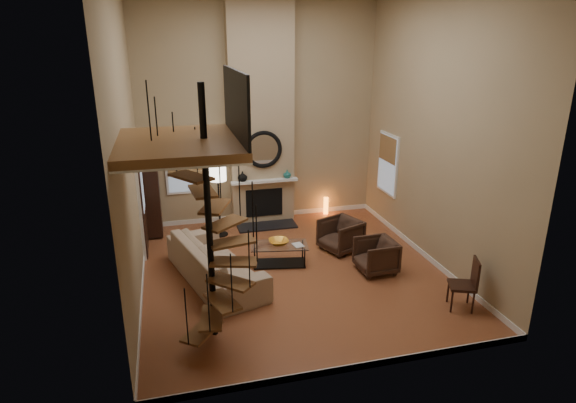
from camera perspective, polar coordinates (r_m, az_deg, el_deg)
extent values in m
cube|color=#AD6037|center=(10.07, 0.57, -8.30)|extent=(6.00, 6.50, 0.01)
cube|color=tan|center=(12.26, -3.37, 10.21)|extent=(6.00, 0.02, 5.50)
cube|color=tan|center=(6.16, 8.47, 1.18)|extent=(6.00, 0.02, 5.50)
cube|color=tan|center=(8.87, -18.55, 5.88)|extent=(0.02, 6.50, 5.50)
cube|color=tan|center=(10.32, 17.09, 7.76)|extent=(0.02, 6.50, 5.50)
cube|color=white|center=(12.94, -3.13, -1.65)|extent=(6.00, 0.02, 0.12)
cube|color=white|center=(7.44, 7.39, -18.94)|extent=(6.00, 0.02, 0.12)
cube|color=white|center=(9.79, -16.84, -9.61)|extent=(0.02, 6.50, 0.12)
cube|color=white|center=(11.12, 15.71, -5.94)|extent=(0.02, 6.50, 0.12)
cube|color=tan|center=(12.08, -3.19, 10.08)|extent=(1.60, 0.38, 5.50)
cube|color=black|center=(12.34, -2.51, -2.89)|extent=(1.50, 0.60, 0.04)
cube|color=black|center=(12.42, -2.82, -0.13)|extent=(0.95, 0.02, 0.72)
cube|color=white|center=(12.16, -2.79, 2.42)|extent=(1.70, 0.18, 0.06)
torus|color=black|center=(12.02, -2.91, 6.16)|extent=(0.94, 0.10, 0.94)
cylinder|color=white|center=(12.02, -2.92, 6.17)|extent=(0.80, 0.01, 0.80)
imported|color=black|center=(12.06, -5.40, 2.98)|extent=(0.24, 0.24, 0.25)
imported|color=#1B605C|center=(12.29, -0.10, 3.27)|extent=(0.20, 0.20, 0.21)
cube|color=white|center=(12.26, -12.01, 4.34)|extent=(1.02, 0.04, 1.52)
cube|color=#8C9EB2|center=(12.23, -12.01, 4.31)|extent=(0.90, 0.01, 1.40)
cube|color=#A27B48|center=(12.17, -12.07, 5.25)|extent=(0.90, 0.01, 0.98)
cube|color=white|center=(12.27, 11.74, 4.37)|extent=(0.04, 1.02, 1.52)
cube|color=#8C9EB2|center=(12.26, 11.63, 4.36)|extent=(0.01, 0.90, 1.40)
cube|color=#A27B48|center=(12.16, 11.69, 6.11)|extent=(0.01, 0.90, 0.63)
cube|color=white|center=(11.05, -16.96, -0.67)|extent=(0.06, 1.05, 2.16)
cube|color=black|center=(11.06, -16.77, -0.78)|extent=(0.05, 0.90, 2.05)
cube|color=#8C9EB2|center=(10.93, -16.82, 1.33)|extent=(0.01, 0.60, 0.90)
cube|color=brown|center=(6.99, -12.77, 6.70)|extent=(1.70, 2.20, 0.12)
cube|color=white|center=(7.01, -12.73, 6.11)|extent=(1.70, 2.20, 0.03)
cube|color=black|center=(6.97, -6.23, 11.45)|extent=(0.04, 2.20, 0.94)
cylinder|color=black|center=(7.34, -9.39, -2.04)|extent=(0.10, 0.10, 4.02)
cube|color=brown|center=(7.88, -10.14, -14.89)|extent=(0.71, 0.78, 0.04)
cylinder|color=black|center=(7.38, -11.93, -13.21)|extent=(0.02, 0.02, 0.94)
cube|color=brown|center=(7.69, -9.00, -13.45)|extent=(0.46, 0.77, 0.04)
cylinder|color=black|center=(7.14, -9.40, -11.80)|extent=(0.02, 0.02, 0.94)
cube|color=brown|center=(7.57, -7.78, -11.61)|extent=(0.55, 0.79, 0.04)
cylinder|color=black|center=(7.06, -6.69, -9.61)|extent=(0.02, 0.02, 0.94)
cube|color=brown|center=(7.54, -6.82, -9.44)|extent=(0.75, 0.74, 0.04)
cylinder|color=black|center=(7.14, -4.62, -6.84)|extent=(0.02, 0.02, 0.94)
cube|color=brown|center=(7.56, -6.40, -7.11)|extent=(0.79, 0.53, 0.04)
cylinder|color=black|center=(7.33, -3.74, -3.87)|extent=(0.02, 0.02, 0.94)
cube|color=brown|center=(7.61, -6.62, -4.79)|extent=(0.77, 0.48, 0.04)
cylinder|color=black|center=(7.56, -4.19, -1.05)|extent=(0.02, 0.02, 0.94)
cube|color=brown|center=(7.65, -7.42, -2.59)|extent=(0.77, 0.72, 0.04)
cylinder|color=black|center=(7.74, -5.76, 1.43)|extent=(0.02, 0.02, 0.94)
cube|color=brown|center=(7.64, -8.65, -0.60)|extent=(0.58, 0.79, 0.04)
cylinder|color=black|center=(7.83, -8.10, 3.52)|extent=(0.02, 0.02, 0.94)
cube|color=brown|center=(7.57, -10.06, 1.21)|extent=(0.41, 0.75, 0.04)
cylinder|color=black|center=(7.79, -10.76, 5.26)|extent=(0.02, 0.02, 0.94)
cube|color=brown|center=(7.43, -11.40, 2.89)|extent=(0.68, 0.79, 0.04)
cylinder|color=black|center=(7.60, -13.29, 6.77)|extent=(0.02, 0.02, 0.94)
cube|color=brown|center=(7.23, -12.39, 4.52)|extent=(0.80, 0.64, 0.04)
cylinder|color=black|center=(7.30, -15.22, 8.21)|extent=(0.02, 0.02, 0.94)
cube|color=brown|center=(7.01, -12.82, 6.22)|extent=(0.72, 0.34, 0.04)
cylinder|color=black|center=(6.92, -16.12, 9.77)|extent=(0.02, 0.02, 0.94)
cube|color=black|center=(12.02, -15.81, 0.50)|extent=(0.38, 0.80, 1.80)
imported|color=tan|center=(9.70, -8.72, -7.03)|extent=(1.83, 2.99, 0.82)
imported|color=#3A251B|center=(11.01, 6.53, -3.90)|extent=(1.06, 1.04, 0.75)
imported|color=#3A251B|center=(10.11, 10.73, -6.27)|extent=(0.79, 0.77, 0.69)
cube|color=silver|center=(10.18, -1.05, -5.21)|extent=(1.28, 0.80, 0.02)
cube|color=black|center=(10.36, -1.04, -7.30)|extent=(1.17, 0.69, 0.01)
cylinder|color=black|center=(10.07, -3.96, -6.94)|extent=(0.03, 0.03, 0.44)
cylinder|color=black|center=(10.11, 1.98, -6.77)|extent=(0.03, 0.03, 0.44)
cylinder|color=black|center=(10.46, -3.97, -5.88)|extent=(0.03, 0.03, 0.44)
cylinder|color=black|center=(10.51, 1.74, -5.73)|extent=(0.03, 0.03, 0.44)
imported|color=gold|center=(10.20, -1.12, -4.80)|extent=(0.42, 0.42, 0.10)
imported|color=gray|center=(10.12, 1.08, -5.23)|extent=(0.24, 0.30, 0.03)
cylinder|color=black|center=(11.95, -7.97, -3.85)|extent=(0.36, 0.36, 0.03)
cylinder|color=black|center=(11.67, -8.15, -0.29)|extent=(0.04, 0.04, 1.55)
cylinder|color=#F2E5C6|center=(11.44, -8.32, 3.26)|extent=(0.40, 0.40, 0.32)
cylinder|color=orange|center=(13.13, 4.50, -0.48)|extent=(0.13, 0.13, 0.46)
cube|color=black|center=(9.16, 19.86, -9.35)|extent=(0.57, 0.57, 0.05)
cube|color=black|center=(9.09, 21.32, -7.91)|extent=(0.19, 0.40, 0.51)
cylinder|color=black|center=(9.07, 18.80, -11.16)|extent=(0.05, 0.05, 0.42)
cylinder|color=black|center=(9.16, 21.05, -11.15)|extent=(0.05, 0.05, 0.42)
cylinder|color=black|center=(9.38, 18.40, -10.06)|extent=(0.05, 0.05, 0.42)
cylinder|color=black|center=(9.46, 20.57, -10.07)|extent=(0.05, 0.05, 0.42)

